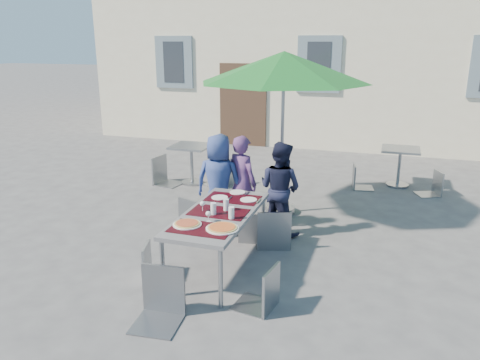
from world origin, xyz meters
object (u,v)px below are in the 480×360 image
(child_1, at_px, (242,182))
(chair_5, at_px, (158,264))
(chair_0, at_px, (195,194))
(cafe_table_0, at_px, (192,157))
(pizza_near_right, at_px, (222,228))
(chair_4, at_px, (263,262))
(chair_2, at_px, (274,205))
(bg_chair_l_0, at_px, (163,153))
(child_2, at_px, (280,188))
(bg_chair_r_1, at_px, (435,169))
(chair_1, at_px, (252,209))
(bg_chair_r_0, at_px, (220,156))
(child_0, at_px, (219,182))
(bg_chair_l_1, at_px, (360,163))
(chair_3, at_px, (153,241))
(patio_umbrella, at_px, (284,68))
(cafe_table_1, at_px, (400,160))
(dining_table, at_px, (219,216))
(pizza_near_left, at_px, (187,224))

(child_1, height_order, chair_5, child_1)
(chair_0, relative_size, cafe_table_0, 1.34)
(pizza_near_right, height_order, chair_4, chair_4)
(pizza_near_right, xyz_separation_m, chair_5, (-0.41, -0.76, -0.15))
(chair_2, xyz_separation_m, bg_chair_l_0, (-2.83, 2.27, 0.01))
(pizza_near_right, height_order, bg_chair_l_0, bg_chair_l_0)
(child_2, relative_size, chair_2, 1.33)
(bg_chair_r_1, bearing_deg, pizza_near_right, -119.60)
(chair_1, xyz_separation_m, bg_chair_r_0, (-1.36, 2.38, 0.12))
(child_0, xyz_separation_m, bg_chair_r_0, (-0.71, 2.01, -0.12))
(chair_4, distance_m, bg_chair_l_1, 4.77)
(chair_4, relative_size, bg_chair_l_0, 0.88)
(chair_4, bearing_deg, chair_0, 131.77)
(pizza_near_right, xyz_separation_m, chair_3, (-0.87, -0.02, -0.28))
(child_0, height_order, bg_chair_l_1, child_0)
(patio_umbrella, xyz_separation_m, cafe_table_1, (1.87, 2.19, -1.84))
(chair_2, relative_size, cafe_table_1, 1.38)
(chair_4, height_order, bg_chair_l_1, chair_4)
(chair_2, height_order, cafe_table_1, chair_2)
(bg_chair_r_1, bearing_deg, patio_umbrella, -144.31)
(chair_4, bearing_deg, bg_chair_r_1, 67.03)
(child_2, xyz_separation_m, chair_0, (-1.17, -0.43, -0.07))
(child_1, relative_size, chair_5, 1.37)
(dining_table, height_order, chair_4, chair_4)
(chair_2, distance_m, bg_chair_l_0, 3.63)
(child_2, relative_size, cafe_table_0, 1.77)
(pizza_near_right, bearing_deg, pizza_near_left, -178.55)
(chair_3, bearing_deg, chair_1, 60.64)
(chair_0, relative_size, chair_2, 1.01)
(bg_chair_l_0, bearing_deg, child_2, -32.02)
(child_1, relative_size, chair_2, 1.37)
(child_0, relative_size, chair_1, 1.73)
(child_1, relative_size, chair_3, 1.69)
(child_2, bearing_deg, chair_4, 119.77)
(dining_table, relative_size, chair_3, 2.18)
(bg_chair_l_0, bearing_deg, child_0, -44.20)
(bg_chair_r_0, bearing_deg, chair_2, -55.56)
(pizza_near_right, bearing_deg, dining_table, 114.94)
(child_2, distance_m, chair_5, 2.68)
(dining_table, height_order, bg_chair_r_0, bg_chair_r_0)
(cafe_table_0, bearing_deg, bg_chair_r_0, 2.22)
(patio_umbrella, bearing_deg, chair_2, -80.69)
(child_2, xyz_separation_m, bg_chair_r_0, (-1.65, 1.95, -0.09))
(dining_table, distance_m, bg_chair_r_1, 4.85)
(dining_table, xyz_separation_m, child_0, (-0.48, 1.29, 0.03))
(chair_2, bearing_deg, pizza_near_left, -117.81)
(pizza_near_right, height_order, child_0, child_0)
(child_1, bearing_deg, chair_5, 112.82)
(pizza_near_right, distance_m, bg_chair_l_1, 4.65)
(chair_0, bearing_deg, dining_table, -52.35)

